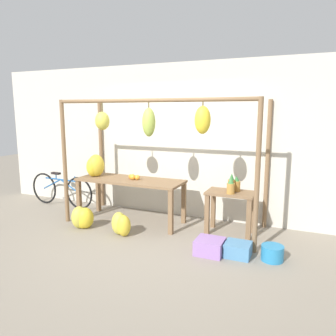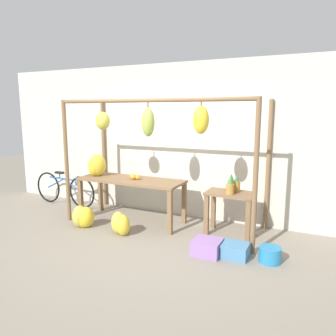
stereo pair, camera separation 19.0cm
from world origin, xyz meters
name	(u,v)px [view 1 (the left image)]	position (x,y,z in m)	size (l,w,h in m)	color
ground_plane	(139,243)	(0.00, 0.00, 0.00)	(20.00, 20.00, 0.00)	gray
shop_wall_back	(177,141)	(0.00, 1.54, 1.40)	(8.00, 0.08, 2.80)	beige
stall_awning	(157,137)	(0.04, 0.58, 1.54)	(3.34, 1.23, 2.13)	brown
display_table_main	(130,185)	(-0.59, 0.81, 0.66)	(1.89, 0.69, 0.77)	brown
display_table_side	(230,203)	(1.16, 0.92, 0.50)	(0.75, 0.46, 0.69)	brown
banana_pile_on_table	(95,166)	(-1.32, 0.78, 0.95)	(0.41, 0.38, 0.40)	gold
orange_pile	(133,177)	(-0.53, 0.81, 0.81)	(0.24, 0.13, 0.10)	orange
pineapple_cluster	(233,185)	(1.20, 0.90, 0.81)	(0.18, 0.31, 0.30)	#B27F38
banana_pile_ground_left	(83,218)	(-1.16, 0.18, 0.18)	(0.46, 0.39, 0.38)	yellow
banana_pile_ground_right	(121,224)	(-0.40, 0.16, 0.18)	(0.38, 0.29, 0.37)	gold
fruit_crate_white	(210,246)	(1.08, 0.06, 0.10)	(0.38, 0.35, 0.21)	#9970B7
blue_bucket	(272,253)	(1.90, 0.19, 0.10)	(0.29, 0.29, 0.20)	teal
parked_bicycle	(61,190)	(-2.38, 1.07, 0.34)	(1.61, 0.12, 0.70)	black
fruit_crate_purple	(238,250)	(1.46, 0.13, 0.09)	(0.34, 0.32, 0.19)	#4C84B2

